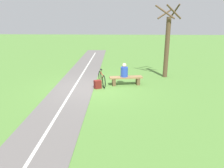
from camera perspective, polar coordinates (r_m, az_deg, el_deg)
name	(u,v)px	position (r m, az deg, el deg)	size (l,w,h in m)	color
ground_plane	(95,88)	(11.10, -4.55, -1.05)	(80.00, 80.00, 0.00)	#548438
paved_path	(52,123)	(7.69, -15.74, -10.10)	(2.09, 36.00, 0.02)	#66605E
path_centre_line	(52,123)	(7.69, -15.75, -10.03)	(0.10, 32.00, 0.00)	silver
bench	(126,79)	(11.51, 3.76, 1.31)	(1.81, 0.71, 0.47)	#937047
person_seated	(124,71)	(11.38, 3.30, 3.47)	(0.44, 0.44, 0.73)	#2847B7
bicycle	(102,79)	(11.46, -2.74, 1.43)	(0.55, 1.64, 0.86)	black
backpack	(98,84)	(10.97, -3.88, -0.10)	(0.43, 0.41, 0.43)	maroon
tree_by_path	(167,43)	(13.25, 14.56, 10.52)	(1.50, 1.53, 4.26)	brown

